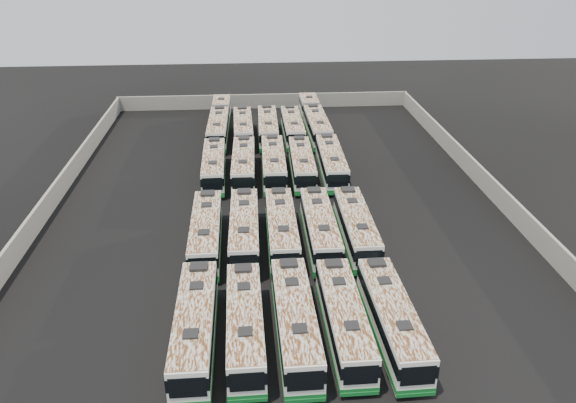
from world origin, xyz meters
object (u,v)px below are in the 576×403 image
Objects in this scene: bus_midfront_far_left at (206,233)px; bus_back_far_right at (314,120)px; bus_back_far_left at (219,121)px; bus_back_center at (268,128)px; bus_midback_left at (244,165)px; bus_front_center at (295,321)px; bus_front_left at (245,325)px; bus_back_right at (293,127)px; bus_midfront_far_right at (356,227)px; bus_midback_center at (274,164)px; bus_midback_far_right at (331,162)px; bus_midfront_right at (320,228)px; bus_midfront_center at (282,229)px; bus_front_far_right at (392,319)px; bus_midfront_left at (244,230)px; bus_front_right at (344,319)px; bus_front_far_left at (195,326)px; bus_midback_far_left at (214,166)px; bus_back_left at (243,128)px; bus_midback_right at (302,164)px.

bus_back_far_right reaches higher than bus_midfront_far_left.
bus_back_far_left is 7.20m from bus_back_center.
bus_midback_left is (3.25, 15.30, -0.01)m from bus_midfront_far_left.
bus_midfront_far_left is (-6.61, 12.72, -0.01)m from bus_front_center.
bus_front_left is 13.13m from bus_midfront_far_left.
bus_front_left is 41.09m from bus_back_center.
bus_back_right reaches higher than bus_front_left.
bus_midfront_far_right is 31.15m from bus_back_far_right.
bus_midback_far_right is at bearing 0.10° from bus_midback_center.
bus_midfront_right is at bearing -65.49° from bus_midback_left.
bus_midfront_right reaches higher than bus_midfront_center.
bus_front_far_right is 16.35m from bus_midfront_left.
bus_front_center is 12.89m from bus_midfront_center.
bus_midback_center reaches higher than bus_back_far_left.
bus_midback_center reaches higher than bus_midback_far_right.
bus_front_right is at bearing -89.62° from bus_midfront_right.
bus_midfront_far_right is at bearing -56.08° from bus_midback_left.
bus_midfront_far_right is (13.05, 12.83, -0.05)m from bus_front_far_left.
bus_front_far_left is 13.09m from bus_front_far_right.
bus_midfront_right is at bearing -0.38° from bus_midfront_far_left.
bus_midback_center is at bearing -88.66° from bus_back_center.
bus_front_far_right is 44.12m from bus_back_far_right.
bus_midback_far_left reaches higher than bus_front_left.
bus_front_left is 3.33m from bus_front_center.
bus_midback_left is 0.64× the size of bus_back_far_right.
bus_midfront_center is 6.55m from bus_midfront_far_right.
bus_midfront_right is (3.34, -0.12, 0.01)m from bus_midfront_center.
bus_back_far_right is (9.74, 31.06, 0.02)m from bus_midfront_left.
bus_front_right is at bearing -75.55° from bus_midback_left.
bus_back_far_right is (6.54, 2.99, 0.01)m from bus_back_center.
bus_front_far_right is at bearing -90.33° from bus_back_far_right.
bus_midfront_right is at bearing -71.75° from bus_back_far_left.
bus_midfront_far_left is 15.37m from bus_midback_far_left.
bus_front_right is at bearing 174.32° from bus_front_far_right.
bus_front_far_right is at bearing -77.51° from bus_back_left.
bus_midfront_center is at bearing -67.76° from bus_midback_far_left.
bus_midfront_far_left is 33.85m from bus_back_far_right.
bus_front_center is 1.01× the size of bus_midback_left.
bus_front_right is (6.62, 0.08, 0.01)m from bus_front_left.
bus_back_far_left is (0.01, 31.41, -0.01)m from bus_midfront_far_left.
bus_back_far_left is at bearing 113.22° from bus_midback_center.
bus_front_far_right is at bearing -62.98° from bus_midfront_center.
bus_front_left is 0.99× the size of bus_midback_far_left.
bus_midfront_left reaches higher than bus_midback_far_left.
bus_back_right is at bearing 51.53° from bus_midback_far_left.
bus_midback_left is 0.99× the size of bus_midback_center.
bus_midfront_center is 15.48m from bus_midback_left.
bus_back_right is (-0.01, 12.93, 0.02)m from bus_midback_right.
bus_midback_far_right is (3.22, 15.27, 0.01)m from bus_midfront_right.
bus_front_center is at bearing -101.58° from bus_midback_far_right.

